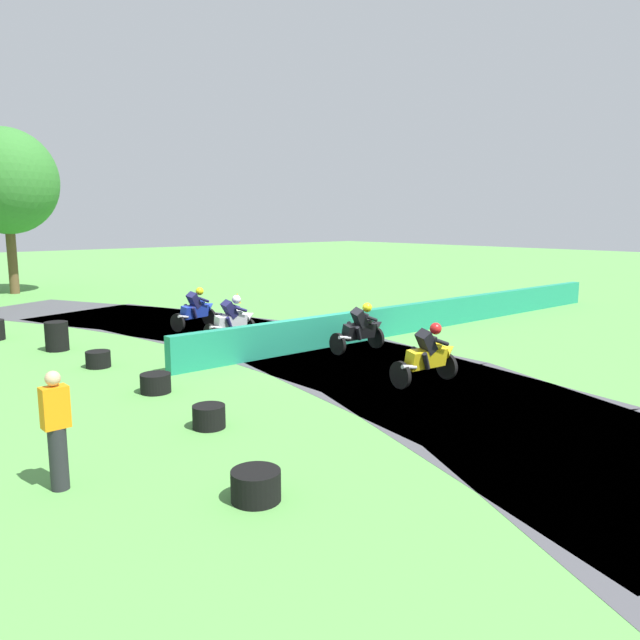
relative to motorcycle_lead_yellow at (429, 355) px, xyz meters
The scene contains 15 objects.
ground_plane 4.50m from the motorcycle_lead_yellow, 85.86° to the left, with size 120.00×120.00×0.00m, color #569947.
track_asphalt 4.58m from the motorcycle_lead_yellow, 100.09° to the left, with size 9.56×31.59×0.01m.
safety_barrier 7.15m from the motorcycle_lead_yellow, 37.33° to the left, with size 0.30×19.20×0.90m, color #1E8466.
motorcycle_lead_yellow is the anchor object (origin of this frame).
motorcycle_chase_black 3.54m from the motorcycle_lead_yellow, 69.21° to the left, with size 1.69×0.82×1.43m.
motorcycle_trailing_white 6.89m from the motorcycle_lead_yellow, 94.51° to the left, with size 1.68×0.73×1.43m.
motorcycle_fourth_blue 9.41m from the motorcycle_lead_yellow, 91.80° to the left, with size 1.71×1.02×1.43m.
tire_stack_near 6.50m from the motorcycle_lead_yellow, 161.25° to the right, with size 0.65×0.65×0.40m.
tire_stack_mid_a 5.20m from the motorcycle_lead_yellow, behind, with size 0.57×0.57×0.40m.
tire_stack_mid_b 5.88m from the motorcycle_lead_yellow, 145.15° to the left, with size 0.63×0.63×0.40m.
tire_stack_far 7.97m from the motorcycle_lead_yellow, 127.48° to the left, with size 0.59×0.59×0.40m.
tire_stack_extra_a 10.24m from the motorcycle_lead_yellow, 118.78° to the left, with size 0.62×0.62×0.80m.
track_marshal 7.91m from the motorcycle_lead_yellow, behind, with size 0.34×0.24×1.63m.
traffic_cone 14.41m from the motorcycle_lead_yellow, 72.94° to the left, with size 0.28×0.28×0.44m, color orange.
tree_far_right 24.29m from the motorcycle_lead_yellow, 94.79° to the left, with size 4.75×4.75×7.85m.
Camera 1 is at (-10.73, -12.59, 3.58)m, focal length 34.22 mm.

